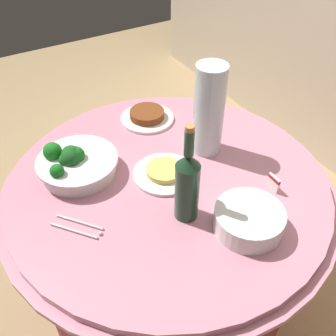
{
  "coord_description": "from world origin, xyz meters",
  "views": [
    {
      "loc": [
        0.84,
        -0.5,
        1.64
      ],
      "look_at": [
        0.0,
        0.0,
        0.79
      ],
      "focal_mm": 41.19,
      "sensor_mm": 36.0,
      "label": 1
    }
  ],
  "objects": [
    {
      "name": "ground_plane",
      "position": [
        0.0,
        0.0,
        0.0
      ],
      "size": [
        6.0,
        6.0,
        0.0
      ],
      "primitive_type": "plane",
      "color": "tan"
    },
    {
      "name": "broccoli_bowl",
      "position": [
        -0.19,
        -0.26,
        0.78
      ],
      "size": [
        0.28,
        0.28,
        0.11
      ],
      "color": "white",
      "rests_on": "buffet_table"
    },
    {
      "name": "food_plate_stir_fry",
      "position": [
        -0.36,
        0.11,
        0.76
      ],
      "size": [
        0.22,
        0.22,
        0.04
      ],
      "color": "white",
      "rests_on": "buffet_table"
    },
    {
      "name": "plate_stack",
      "position": [
        0.31,
        0.09,
        0.78
      ],
      "size": [
        0.21,
        0.21,
        0.07
      ],
      "color": "white",
      "rests_on": "buffet_table"
    },
    {
      "name": "food_plate_noodles",
      "position": [
        -0.02,
        0.0,
        0.75
      ],
      "size": [
        0.22,
        0.22,
        0.03
      ],
      "color": "white",
      "rests_on": "buffet_table"
    },
    {
      "name": "decorative_fruit_vase",
      "position": [
        -0.07,
        0.21,
        0.9
      ],
      "size": [
        0.11,
        0.11,
        0.34
      ],
      "color": "silver",
      "rests_on": "buffet_table"
    },
    {
      "name": "label_placard_front",
      "position": [
        0.22,
        0.27,
        0.77
      ],
      "size": [
        0.05,
        0.01,
        0.05
      ],
      "color": "white",
      "rests_on": "buffet_table"
    },
    {
      "name": "serving_tongs",
      "position": [
        0.05,
        -0.34,
        0.74
      ],
      "size": [
        0.15,
        0.13,
        0.01
      ],
      "color": "silver",
      "rests_on": "buffet_table"
    },
    {
      "name": "buffet_table",
      "position": [
        0.0,
        0.0,
        0.38
      ],
      "size": [
        1.16,
        1.16,
        0.74
      ],
      "color": "maroon",
      "rests_on": "ground_plane"
    },
    {
      "name": "wine_bottle",
      "position": [
        0.17,
        -0.04,
        0.87
      ],
      "size": [
        0.07,
        0.07,
        0.34
      ],
      "color": "#1F3E27",
      "rests_on": "buffet_table"
    }
  ]
}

